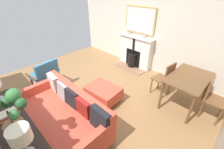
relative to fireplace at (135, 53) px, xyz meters
The scene contains 16 objects.
ground_plane 2.34m from the fireplace, ahead, with size 4.99×5.48×0.01m, color olive.
wall_left 0.89m from the fireplace, 140.98° to the left, with size 0.12×5.48×2.64m, color beige.
fireplace is the anchor object (origin of this frame).
mirror_over_mantel 1.04m from the fireplace, behind, with size 0.04×1.06×0.78m.
mantel_bowl_near 0.67m from the fireplace, 95.65° to the right, with size 0.16×0.16×0.04m.
mantel_bowl_far 0.66m from the fireplace, 96.47° to the left, with size 0.14×0.14×0.05m.
sofa 3.06m from the fireplace, 11.76° to the left, with size 0.92×1.96×0.78m.
ottoman 2.06m from the fireplace, 16.29° to the left, with size 0.64×0.81×0.37m.
armchair_accent 2.82m from the fireplace, 18.21° to the right, with size 0.75×0.66×0.82m.
console_table 3.83m from the fireplace, ahead, with size 0.42×1.79×0.76m.
table_lamp_far_end 4.03m from the fireplace, 18.92° to the left, with size 0.23×0.23×0.42m.
potted_plant 3.90m from the fireplace, 13.32° to the left, with size 0.40×0.42×0.61m.
book_stack 3.81m from the fireplace, ahead, with size 0.30×0.22×0.08m.
dining_table 2.14m from the fireplace, 68.80° to the left, with size 1.12×0.72×0.76m.
dining_chair_near_fireplace 1.69m from the fireplace, 62.42° to the left, with size 0.44×0.44×0.91m.
dining_chair_by_back_wall 2.61m from the fireplace, 72.67° to the left, with size 0.42×0.42×0.89m.
Camera 1 is at (1.51, 2.49, 2.41)m, focal length 23.54 mm.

